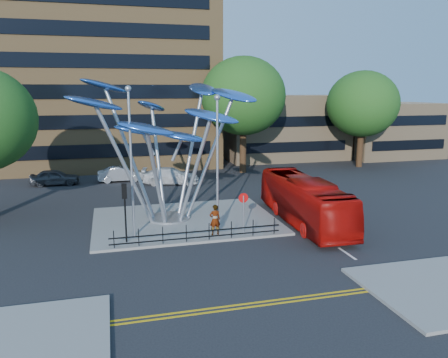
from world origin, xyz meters
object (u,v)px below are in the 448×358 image
object	(u,v)px
street_lamp_left	(131,149)
pedestrian	(215,220)
no_entry_sign_island	(243,206)
red_bus	(304,201)
tree_right	(243,96)
parked_car_mid	(121,174)
traffic_light_island	(125,200)
parked_car_right	(171,176)
street_lamp_right	(217,152)
tree_far	(363,104)
leaf_sculpture	(165,119)
parked_car_left	(55,177)

from	to	relation	value
street_lamp_left	pedestrian	distance (m)	6.44
no_entry_sign_island	red_bus	bearing A→B (deg)	15.31
tree_right	parked_car_mid	distance (m)	14.77
traffic_light_island	street_lamp_left	bearing A→B (deg)	63.43
street_lamp_left	parked_car_right	bearing A→B (deg)	73.84
tree_right	parked_car_mid	xyz separation A→B (m)	(-12.74, -1.45, -7.32)
traffic_light_island	red_bus	xyz separation A→B (m)	(11.60, 1.28, -1.10)
street_lamp_right	traffic_light_island	distance (m)	6.05
street_lamp_right	red_bus	distance (m)	7.11
street_lamp_left	street_lamp_right	bearing A→B (deg)	-5.71
red_bus	parked_car_mid	xyz separation A→B (m)	(-11.34, 16.77, -0.80)
tree_far	street_lamp_left	distance (m)	32.37
tree_right	tree_far	xyz separation A→B (m)	(14.00, 0.00, -0.93)
leaf_sculpture	parked_car_left	distance (m)	17.36
tree_right	traffic_light_island	bearing A→B (deg)	-123.69
street_lamp_right	red_bus	world-z (taller)	street_lamp_right
tree_far	leaf_sculpture	world-z (taller)	tree_far
leaf_sculpture	street_lamp_right	world-z (taller)	leaf_sculpture
street_lamp_right	no_entry_sign_island	size ratio (longest dim) A/B	3.39
tree_far	parked_car_right	bearing A→B (deg)	-170.29
street_lamp_left	traffic_light_island	size ratio (longest dim) A/B	2.57
tree_right	pedestrian	distance (m)	22.12
parked_car_mid	red_bus	bearing A→B (deg)	-148.49
leaf_sculpture	street_lamp_left	world-z (taller)	leaf_sculpture
parked_car_mid	parked_car_left	bearing A→B (deg)	88.70
traffic_light_island	parked_car_right	bearing A→B (deg)	73.14
tree_right	street_lamp_left	distance (m)	22.49
parked_car_right	tree_far	bearing A→B (deg)	-70.79
parked_car_mid	leaf_sculpture	bearing A→B (deg)	-171.65
no_entry_sign_island	parked_car_left	distance (m)	21.99
pedestrian	parked_car_left	distance (m)	21.00
tree_right	leaf_sculpture	bearing A→B (deg)	-123.31
street_lamp_right	parked_car_left	size ratio (longest dim) A/B	1.91
tree_right	pedestrian	world-z (taller)	tree_right
no_entry_sign_island	tree_far	bearing A→B (deg)	44.25
street_lamp_left	parked_car_left	distance (m)	18.61
tree_far	leaf_sculpture	size ratio (longest dim) A/B	0.85
pedestrian	parked_car_right	size ratio (longest dim) A/B	0.35
no_entry_sign_island	parked_car_left	bearing A→B (deg)	125.41
traffic_light_island	pedestrian	xyz separation A→B (m)	(5.21, 0.00, -1.53)
no_entry_sign_island	parked_car_left	size ratio (longest dim) A/B	0.56
street_lamp_right	parked_car_mid	size ratio (longest dim) A/B	1.90
leaf_sculpture	street_lamp_left	bearing A→B (deg)	-127.40
no_entry_sign_island	pedestrian	xyz separation A→B (m)	(-1.79, -0.02, -0.73)
leaf_sculpture	traffic_light_island	world-z (taller)	leaf_sculpture
street_lamp_left	pedestrian	size ratio (longest dim) A/B	4.73
pedestrian	parked_car_mid	world-z (taller)	pedestrian
red_bus	parked_car_left	bearing A→B (deg)	138.37
tree_right	parked_car_right	size ratio (longest dim) A/B	2.30
leaf_sculpture	street_lamp_right	xyz separation A→B (m)	(2.57, -3.68, -1.78)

